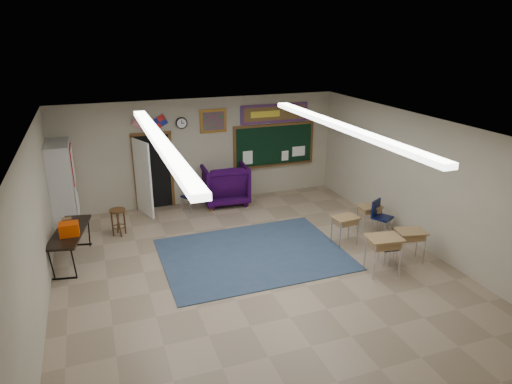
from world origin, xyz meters
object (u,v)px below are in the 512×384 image
object	(u,v)px
student_desk_front_left	(345,229)
wooden_stool	(118,222)
folding_table	(71,245)
wingback_armchair	(224,184)
student_desk_front_right	(369,217)

from	to	relation	value
student_desk_front_left	wooden_stool	xyz separation A→B (m)	(-4.91, 2.36, -0.04)
folding_table	wingback_armchair	bearing A→B (deg)	40.93
student_desk_front_left	wooden_stool	world-z (taller)	student_desk_front_left
folding_table	student_desk_front_right	bearing A→B (deg)	4.98
student_desk_front_left	student_desk_front_right	world-z (taller)	student_desk_front_left
folding_table	wooden_stool	distance (m)	1.49
wingback_armchair	folding_table	distance (m)	4.71
student_desk_front_left	folding_table	size ratio (longest dim) A/B	0.38
wingback_armchair	wooden_stool	distance (m)	3.31
student_desk_front_left	student_desk_front_right	size ratio (longest dim) A/B	1.05
wingback_armchair	student_desk_front_right	world-z (taller)	wingback_armchair
student_desk_front_left	folding_table	distance (m)	6.10
student_desk_front_left	wooden_stool	distance (m)	5.44
student_desk_front_right	student_desk_front_left	bearing A→B (deg)	-154.29
student_desk_front_left	wooden_stool	bearing A→B (deg)	149.61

